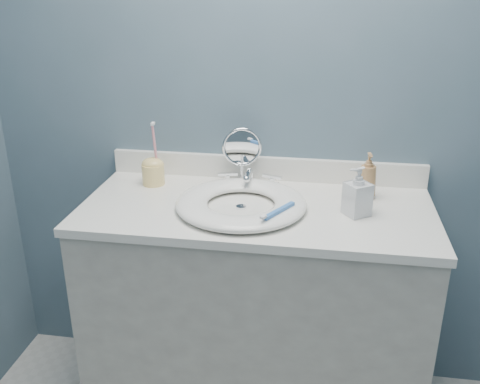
% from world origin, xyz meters
% --- Properties ---
extents(back_wall, '(2.20, 0.02, 2.40)m').
position_xyz_m(back_wall, '(0.00, 1.25, 1.20)').
color(back_wall, '#485E6C').
rests_on(back_wall, ground).
extents(vanity_cabinet, '(1.20, 0.55, 0.85)m').
position_xyz_m(vanity_cabinet, '(0.00, 0.97, 0.42)').
color(vanity_cabinet, beige).
rests_on(vanity_cabinet, ground).
extents(countertop, '(1.22, 0.57, 0.03)m').
position_xyz_m(countertop, '(0.00, 0.97, 0.86)').
color(countertop, white).
rests_on(countertop, vanity_cabinet).
extents(backsplash, '(1.22, 0.02, 0.09)m').
position_xyz_m(backsplash, '(0.00, 1.24, 0.93)').
color(backsplash, white).
rests_on(backsplash, countertop).
extents(basin, '(0.45, 0.45, 0.04)m').
position_xyz_m(basin, '(-0.05, 0.94, 0.90)').
color(basin, white).
rests_on(basin, countertop).
extents(drain, '(0.04, 0.04, 0.01)m').
position_xyz_m(drain, '(-0.05, 0.94, 0.88)').
color(drain, silver).
rests_on(drain, countertop).
extents(faucet, '(0.25, 0.13, 0.07)m').
position_xyz_m(faucet, '(-0.05, 1.14, 0.91)').
color(faucet, silver).
rests_on(faucet, countertop).
extents(makeup_mirror, '(0.15, 0.08, 0.22)m').
position_xyz_m(makeup_mirror, '(-0.08, 1.18, 1.00)').
color(makeup_mirror, silver).
rests_on(makeup_mirror, countertop).
extents(soap_bottle_amber, '(0.07, 0.07, 0.17)m').
position_xyz_m(soap_bottle_amber, '(0.38, 1.11, 0.96)').
color(soap_bottle_amber, '#AB7C4D').
rests_on(soap_bottle_amber, countertop).
extents(soap_bottle_clear, '(0.11, 0.11, 0.17)m').
position_xyz_m(soap_bottle_clear, '(0.34, 0.96, 0.96)').
color(soap_bottle_clear, silver).
rests_on(soap_bottle_clear, countertop).
extents(toothbrush_holder, '(0.09, 0.09, 0.24)m').
position_xyz_m(toothbrush_holder, '(-0.42, 1.12, 0.94)').
color(toothbrush_holder, '#F6D47B').
rests_on(toothbrush_holder, countertop).
extents(toothbrush_lying, '(0.10, 0.16, 0.02)m').
position_xyz_m(toothbrush_lying, '(0.09, 0.84, 0.92)').
color(toothbrush_lying, '#3773C5').
rests_on(toothbrush_lying, basin).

